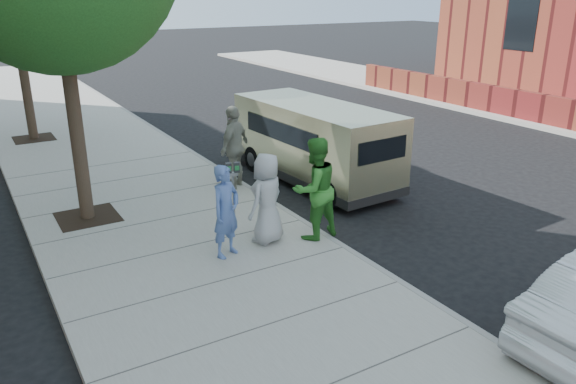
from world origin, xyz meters
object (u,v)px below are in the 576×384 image
at_px(person_gray_shirt, 267,198).
at_px(person_green_shirt, 315,189).
at_px(parking_meter, 233,180).
at_px(person_striped_polo, 235,147).
at_px(van, 312,141).
at_px(person_officer, 226,211).

bearing_deg(person_gray_shirt, person_green_shirt, 135.71).
relative_size(parking_meter, person_striped_polo, 0.67).
bearing_deg(van, person_officer, -144.18).
distance_m(person_green_shirt, person_gray_shirt, 0.91).
xyz_separation_m(parking_meter, person_green_shirt, (1.05, -1.30, 0.03)).
xyz_separation_m(person_officer, person_gray_shirt, (0.89, 0.15, 0.02)).
bearing_deg(person_gray_shirt, parking_meter, -105.35).
xyz_separation_m(van, person_striped_polo, (-2.03, 0.22, 0.08)).
relative_size(person_officer, person_gray_shirt, 0.98).
bearing_deg(person_gray_shirt, person_striped_polo, -131.39).
bearing_deg(parking_meter, van, 46.71).
distance_m(van, person_officer, 4.86).
xyz_separation_m(van, person_green_shirt, (-2.03, -3.19, 0.08)).
xyz_separation_m(van, person_gray_shirt, (-2.89, -2.91, -0.04)).
relative_size(person_green_shirt, person_gray_shirt, 1.14).
height_order(parking_meter, person_green_shirt, person_green_shirt).
bearing_deg(person_striped_polo, person_green_shirt, 54.55).
relative_size(person_gray_shirt, person_striped_polo, 0.87).
bearing_deg(person_gray_shirt, person_officer, -16.77).
relative_size(person_green_shirt, person_striped_polo, 1.00).
bearing_deg(person_striped_polo, van, 138.39).
bearing_deg(person_officer, person_gray_shirt, -14.69).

